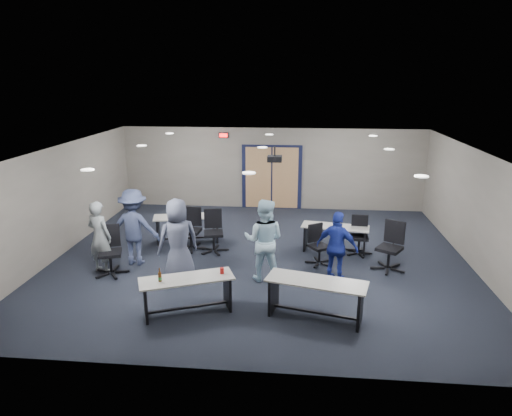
# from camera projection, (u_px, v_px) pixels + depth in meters

# --- Properties ---
(floor) EXTENTS (10.00, 10.00, 0.00)m
(floor) POSITION_uv_depth(u_px,v_px,m) (260.00, 258.00, 11.27)
(floor) COLOR black
(floor) RESTS_ON ground
(back_wall) EXTENTS (10.00, 0.04, 2.70)m
(back_wall) POSITION_uv_depth(u_px,v_px,m) (272.00, 169.00, 15.19)
(back_wall) COLOR slate
(back_wall) RESTS_ON floor
(front_wall) EXTENTS (10.00, 0.04, 2.70)m
(front_wall) POSITION_uv_depth(u_px,v_px,m) (234.00, 291.00, 6.59)
(front_wall) COLOR slate
(front_wall) RESTS_ON floor
(left_wall) EXTENTS (0.04, 9.00, 2.70)m
(left_wall) POSITION_uv_depth(u_px,v_px,m) (61.00, 200.00, 11.35)
(left_wall) COLOR slate
(left_wall) RESTS_ON floor
(right_wall) EXTENTS (0.04, 9.00, 2.70)m
(right_wall) POSITION_uv_depth(u_px,v_px,m) (478.00, 211.00, 10.44)
(right_wall) COLOR slate
(right_wall) RESTS_ON floor
(ceiling) EXTENTS (10.00, 9.00, 0.04)m
(ceiling) POSITION_uv_depth(u_px,v_px,m) (261.00, 149.00, 10.52)
(ceiling) COLOR white
(ceiling) RESTS_ON back_wall
(double_door) EXTENTS (2.00, 0.07, 2.20)m
(double_door) POSITION_uv_depth(u_px,v_px,m) (272.00, 178.00, 15.24)
(double_door) COLOR black
(double_door) RESTS_ON back_wall
(exit_sign) EXTENTS (0.32, 0.07, 0.18)m
(exit_sign) POSITION_uv_depth(u_px,v_px,m) (224.00, 135.00, 14.98)
(exit_sign) COLOR black
(exit_sign) RESTS_ON back_wall
(ceiling_projector) EXTENTS (0.35, 0.32, 0.37)m
(ceiling_projector) POSITION_uv_depth(u_px,v_px,m) (275.00, 159.00, 11.05)
(ceiling_projector) COLOR black
(ceiling_projector) RESTS_ON ceiling
(ceiling_can_lights) EXTENTS (6.24, 5.74, 0.02)m
(ceiling_can_lights) POSITION_uv_depth(u_px,v_px,m) (262.00, 149.00, 10.76)
(ceiling_can_lights) COLOR white
(ceiling_can_lights) RESTS_ON ceiling
(table_front_left) EXTENTS (1.84, 1.20, 0.97)m
(table_front_left) POSITION_uv_depth(u_px,v_px,m) (187.00, 288.00, 8.57)
(table_front_left) COLOR #B0AFA7
(table_front_left) RESTS_ON floor
(table_front_right) EXTENTS (1.93, 1.04, 0.74)m
(table_front_right) POSITION_uv_depth(u_px,v_px,m) (316.00, 292.00, 8.38)
(table_front_right) COLOR #B0AFA7
(table_front_right) RESTS_ON floor
(table_back_left) EXTENTS (1.86, 0.98, 0.72)m
(table_back_left) POSITION_uv_depth(u_px,v_px,m) (187.00, 224.00, 12.27)
(table_back_left) COLOR #B0AFA7
(table_back_left) RESTS_ON floor
(table_back_right) EXTENTS (1.74, 0.83, 0.68)m
(table_back_right) POSITION_uv_depth(u_px,v_px,m) (335.00, 234.00, 11.58)
(table_back_right) COLOR #B0AFA7
(table_back_right) RESTS_ON floor
(chair_back_a) EXTENTS (0.73, 0.73, 1.09)m
(chair_back_a) POSITION_uv_depth(u_px,v_px,m) (191.00, 229.00, 11.69)
(chair_back_a) COLOR black
(chair_back_a) RESTS_ON floor
(chair_back_b) EXTENTS (0.80, 0.80, 1.08)m
(chair_back_b) POSITION_uv_depth(u_px,v_px,m) (213.00, 232.00, 11.53)
(chair_back_b) COLOR black
(chair_back_b) RESTS_ON floor
(chair_back_c) EXTENTS (0.83, 0.83, 0.96)m
(chair_back_c) POSITION_uv_depth(u_px,v_px,m) (320.00, 245.00, 10.79)
(chair_back_c) COLOR black
(chair_back_c) RESTS_ON floor
(chair_back_d) EXTENTS (0.65, 0.65, 0.98)m
(chair_back_d) POSITION_uv_depth(u_px,v_px,m) (359.00, 236.00, 11.39)
(chair_back_d) COLOR black
(chair_back_d) RESTS_ON floor
(chair_loose_left) EXTENTS (0.88, 0.88, 1.11)m
(chair_loose_left) POSITION_uv_depth(u_px,v_px,m) (110.00, 251.00, 10.20)
(chair_loose_left) COLOR black
(chair_loose_left) RESTS_ON floor
(chair_loose_right) EXTENTS (0.99, 0.99, 1.14)m
(chair_loose_right) POSITION_uv_depth(u_px,v_px,m) (390.00, 247.00, 10.44)
(chair_loose_right) COLOR black
(chair_loose_right) RESTS_ON floor
(person_gray) EXTENTS (0.71, 0.57, 1.67)m
(person_gray) POSITION_uv_depth(u_px,v_px,m) (100.00, 237.00, 10.30)
(person_gray) COLOR #8F989C
(person_gray) RESTS_ON floor
(person_plaid) EXTENTS (1.06, 0.95, 1.83)m
(person_plaid) POSITION_uv_depth(u_px,v_px,m) (178.00, 240.00, 9.88)
(person_plaid) COLOR #515770
(person_plaid) RESTS_ON floor
(person_lightblue) EXTENTS (0.96, 0.79, 1.83)m
(person_lightblue) POSITION_uv_depth(u_px,v_px,m) (264.00, 240.00, 9.86)
(person_lightblue) COLOR #C0E8FF
(person_lightblue) RESTS_ON floor
(person_navy) EXTENTS (1.01, 0.74, 1.59)m
(person_navy) POSITION_uv_depth(u_px,v_px,m) (337.00, 247.00, 9.78)
(person_navy) COLOR navy
(person_navy) RESTS_ON floor
(person_back) EXTENTS (1.19, 0.70, 1.83)m
(person_back) POSITION_uv_depth(u_px,v_px,m) (134.00, 227.00, 10.71)
(person_back) COLOR #394366
(person_back) RESTS_ON floor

